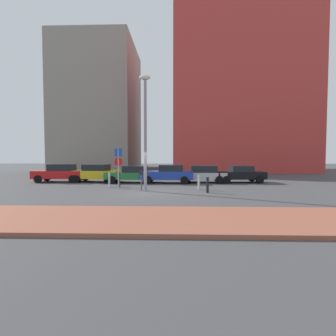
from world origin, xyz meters
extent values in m
plane|color=#424244|center=(0.00, 0.00, 0.00)|extent=(120.00, 120.00, 0.00)
cube|color=#93513D|center=(0.00, -6.73, 0.07)|extent=(40.00, 3.72, 0.14)
cube|color=red|center=(-8.55, 6.16, 0.65)|extent=(4.31, 1.88, 0.67)
cube|color=black|center=(-8.31, 6.18, 1.27)|extent=(2.08, 1.63, 0.56)
cylinder|color=black|center=(-9.95, 5.26, 0.32)|extent=(0.65, 0.25, 0.64)
cylinder|color=black|center=(-10.03, 6.92, 0.32)|extent=(0.65, 0.25, 0.64)
cylinder|color=black|center=(-7.07, 5.41, 0.32)|extent=(0.65, 0.25, 0.64)
cylinder|color=black|center=(-7.16, 7.07, 0.32)|extent=(0.65, 0.25, 0.64)
cube|color=gold|center=(-5.36, 6.26, 0.66)|extent=(4.10, 2.06, 0.68)
cube|color=black|center=(-5.31, 6.26, 1.26)|extent=(2.10, 1.78, 0.53)
cylinder|color=black|center=(-6.77, 5.47, 0.32)|extent=(0.65, 0.26, 0.64)
cylinder|color=black|center=(-6.65, 7.25, 0.32)|extent=(0.65, 0.26, 0.64)
cylinder|color=black|center=(-4.07, 5.28, 0.32)|extent=(0.65, 0.26, 0.64)
cylinder|color=black|center=(-3.94, 7.06, 0.32)|extent=(0.65, 0.26, 0.64)
cube|color=#237238|center=(-2.24, 5.75, 0.61)|extent=(4.24, 1.96, 0.57)
cube|color=black|center=(-1.83, 5.77, 1.15)|extent=(2.09, 1.70, 0.53)
cylinder|color=black|center=(-3.61, 4.81, 0.32)|extent=(0.65, 0.25, 0.64)
cylinder|color=black|center=(-3.70, 6.54, 0.32)|extent=(0.65, 0.25, 0.64)
cylinder|color=black|center=(-0.79, 4.96, 0.32)|extent=(0.65, 0.25, 0.64)
cylinder|color=black|center=(-0.88, 6.69, 0.32)|extent=(0.65, 0.25, 0.64)
cube|color=#1E389E|center=(0.84, 5.59, 0.66)|extent=(4.39, 1.90, 0.68)
cube|color=black|center=(1.21, 5.57, 1.26)|extent=(2.00, 1.67, 0.52)
cylinder|color=black|center=(-0.67, 4.79, 0.32)|extent=(0.65, 0.25, 0.64)
cylinder|color=black|center=(-0.60, 6.51, 0.32)|extent=(0.65, 0.25, 0.64)
cylinder|color=black|center=(2.27, 4.66, 0.32)|extent=(0.65, 0.25, 0.64)
cylinder|color=black|center=(2.34, 6.39, 0.32)|extent=(0.65, 0.25, 0.64)
cube|color=#B7BABF|center=(3.84, 6.08, 0.60)|extent=(4.04, 2.01, 0.55)
cube|color=black|center=(3.97, 6.07, 1.15)|extent=(2.21, 1.78, 0.56)
cylinder|color=black|center=(2.45, 5.24, 0.32)|extent=(0.65, 0.25, 0.64)
cylinder|color=black|center=(2.54, 7.05, 0.32)|extent=(0.65, 0.25, 0.64)
cylinder|color=black|center=(5.14, 5.10, 0.32)|extent=(0.65, 0.25, 0.64)
cylinder|color=black|center=(5.22, 6.92, 0.32)|extent=(0.65, 0.25, 0.64)
cube|color=black|center=(7.01, 6.12, 0.63)|extent=(4.17, 2.06, 0.61)
cube|color=black|center=(7.09, 6.13, 1.18)|extent=(1.92, 1.74, 0.49)
cylinder|color=black|center=(5.71, 5.14, 0.32)|extent=(0.66, 0.27, 0.64)
cylinder|color=black|center=(5.57, 6.88, 0.32)|extent=(0.66, 0.27, 0.64)
cylinder|color=black|center=(8.45, 5.35, 0.32)|extent=(0.66, 0.27, 0.64)
cylinder|color=black|center=(8.31, 7.10, 0.32)|extent=(0.66, 0.27, 0.64)
cylinder|color=gray|center=(-2.34, 1.77, 1.39)|extent=(0.10, 0.10, 2.79)
cube|color=#1447B7|center=(-2.34, 1.77, 2.49)|extent=(0.54, 0.19, 0.55)
cylinder|color=red|center=(-2.34, 1.77, 1.86)|extent=(0.58, 0.20, 0.60)
cylinder|color=#4C4C51|center=(-0.64, 0.83, 0.52)|extent=(0.08, 0.08, 1.04)
cube|color=black|center=(-0.64, 0.83, 1.18)|extent=(0.18, 0.14, 0.28)
cylinder|color=gray|center=(-0.35, 0.64, 3.51)|extent=(0.20, 0.20, 7.03)
ellipsoid|color=silver|center=(-0.35, 0.64, 7.18)|extent=(0.70, 0.36, 0.30)
cylinder|color=#B7B7BC|center=(3.13, 1.43, 0.49)|extent=(0.15, 0.15, 0.98)
cylinder|color=black|center=(3.53, 0.05, 0.48)|extent=(0.16, 0.16, 0.96)
cylinder|color=black|center=(-2.54, 2.78, 0.52)|extent=(0.16, 0.16, 1.03)
cylinder|color=#B7B7BC|center=(-3.24, 2.73, 0.52)|extent=(0.14, 0.14, 1.05)
cube|color=#BF3833|center=(10.93, 25.78, 11.41)|extent=(19.41, 17.24, 22.82)
cube|color=gray|center=(-12.60, 31.42, 11.25)|extent=(13.27, 15.04, 22.49)
camera|label=1|loc=(1.59, -15.21, 2.24)|focal=26.75mm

